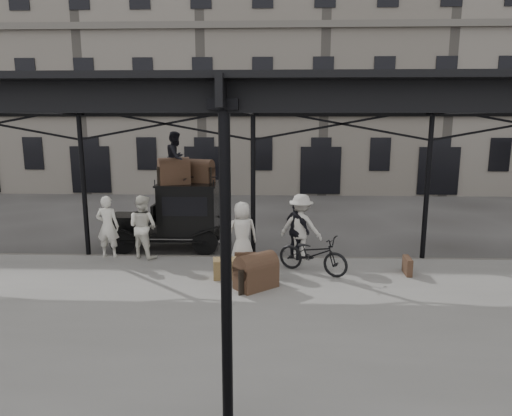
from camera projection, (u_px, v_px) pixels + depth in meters
The scene contains 18 objects.
ground at pixel (250, 285), 11.71m from camera, with size 120.00×120.00×0.00m, color #383533.
platform at pixel (245, 315), 9.73m from camera, with size 28.00×8.00×0.15m, color slate.
canopy at pixel (245, 98), 9.14m from camera, with size 22.50×9.00×4.74m.
building_frontage at pixel (264, 72), 28.02m from camera, with size 64.00×8.00×14.00m, color slate.
taxi at pixel (179, 213), 14.75m from camera, with size 3.65×1.55×2.18m.
porter_left at pixel (108, 227), 13.42m from camera, with size 0.67×0.44×1.84m, color silver.
porter_midleft at pixel (143, 227), 13.38m from camera, with size 0.91×0.71×1.86m, color silver.
porter_centre at pixel (242, 233), 12.79m from camera, with size 0.87×0.57×1.78m, color beige.
porter_official at pixel (297, 230), 13.24m from camera, with size 1.01×0.42×1.73m, color black.
porter_right at pixel (301, 227), 13.21m from camera, with size 1.24×0.71×1.92m, color beige.
bicycle at pixel (313, 254), 12.08m from camera, with size 0.69×1.97×1.03m, color black.
porter_roof at pixel (176, 158), 14.31m from camera, with size 0.79×0.62×1.63m, color black.
steamer_trunk_roof_near at pixel (174, 173), 14.26m from camera, with size 0.94×0.58×0.69m, color #453120, non-canonical shape.
steamer_trunk_roof_far at pixel (200, 173), 14.68m from camera, with size 0.84×0.52×0.62m, color #453120, non-canonical shape.
steamer_trunk_platform at pixel (256, 274), 11.03m from camera, with size 0.98×0.60×0.72m, color #453120, non-canonical shape.
wicker_hamper at pixel (225, 268), 11.75m from camera, with size 0.60×0.45×0.50m, color olive.
suitcase_upright at pixel (407, 266), 12.04m from camera, with size 0.15×0.60×0.45m, color #453120.
suitcase_flat at pixel (245, 260), 12.66m from camera, with size 0.60×0.15×0.40m, color #453120.
Camera 1 is at (0.56, -11.10, 4.19)m, focal length 32.00 mm.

